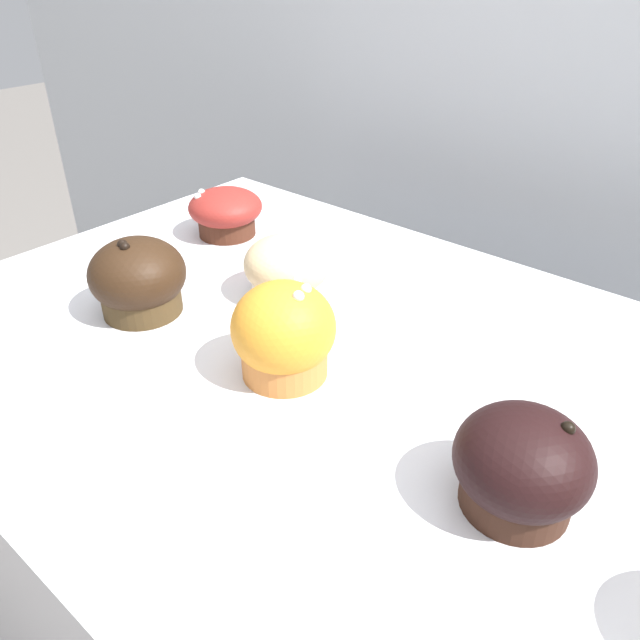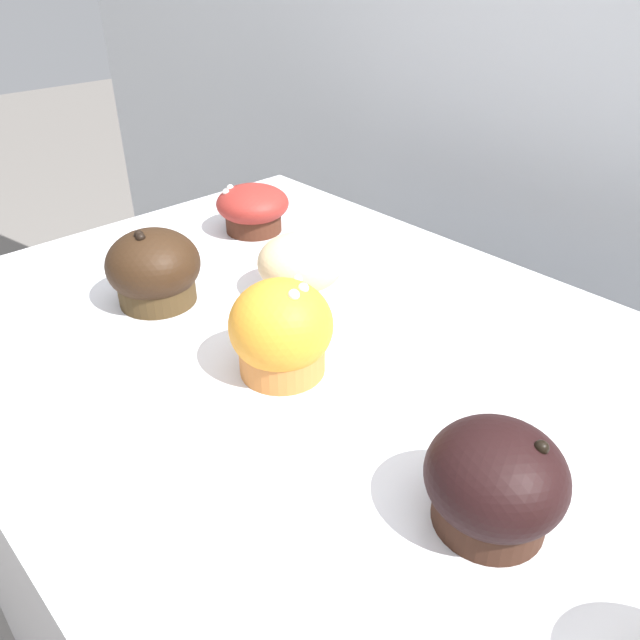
{
  "view_description": "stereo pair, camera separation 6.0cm",
  "coord_description": "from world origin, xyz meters",
  "px_view_note": "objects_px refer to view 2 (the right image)",
  "views": [
    {
      "loc": [
        0.29,
        -0.4,
        1.26
      ],
      "look_at": [
        -0.04,
        -0.01,
        0.94
      ],
      "focal_mm": 35.0,
      "sensor_mm": 36.0,
      "label": 1
    },
    {
      "loc": [
        0.34,
        -0.35,
        1.26
      ],
      "look_at": [
        -0.04,
        -0.01,
        0.94
      ],
      "focal_mm": 35.0,
      "sensor_mm": 36.0,
      "label": 2
    }
  ],
  "objects_px": {
    "muffin_front_center": "(494,482)",
    "muffin_back_right": "(253,208)",
    "muffin_front_right": "(154,270)",
    "muffin_back_left": "(301,267)",
    "muffin_back_center": "(281,332)"
  },
  "relations": [
    {
      "from": "muffin_front_center",
      "to": "muffin_back_right",
      "type": "bearing_deg",
      "value": 159.91
    },
    {
      "from": "muffin_front_center",
      "to": "muffin_front_right",
      "type": "distance_m",
      "value": 0.44
    },
    {
      "from": "muffin_front_center",
      "to": "muffin_back_left",
      "type": "relative_size",
      "value": 1.0
    },
    {
      "from": "muffin_back_left",
      "to": "muffin_back_center",
      "type": "distance_m",
      "value": 0.15
    },
    {
      "from": "muffin_back_left",
      "to": "muffin_front_center",
      "type": "bearing_deg",
      "value": -19.52
    },
    {
      "from": "muffin_back_right",
      "to": "muffin_back_center",
      "type": "xyz_separation_m",
      "value": [
        0.29,
        -0.19,
        0.01
      ]
    },
    {
      "from": "muffin_back_left",
      "to": "muffin_front_right",
      "type": "relative_size",
      "value": 0.95
    },
    {
      "from": "muffin_front_center",
      "to": "muffin_front_right",
      "type": "height_order",
      "value": "muffin_front_right"
    },
    {
      "from": "muffin_front_right",
      "to": "muffin_back_center",
      "type": "bearing_deg",
      "value": 5.54
    },
    {
      "from": "muffin_front_center",
      "to": "muffin_back_right",
      "type": "height_order",
      "value": "muffin_front_center"
    },
    {
      "from": "muffin_back_left",
      "to": "muffin_front_right",
      "type": "height_order",
      "value": "muffin_front_right"
    },
    {
      "from": "muffin_front_center",
      "to": "muffin_back_right",
      "type": "relative_size",
      "value": 0.97
    },
    {
      "from": "muffin_back_right",
      "to": "muffin_front_right",
      "type": "bearing_deg",
      "value": -67.25
    },
    {
      "from": "muffin_front_center",
      "to": "muffin_back_center",
      "type": "xyz_separation_m",
      "value": [
        -0.24,
        0.01,
        0.01
      ]
    },
    {
      "from": "muffin_back_right",
      "to": "muffin_back_center",
      "type": "relative_size",
      "value": 1.03
    }
  ]
}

